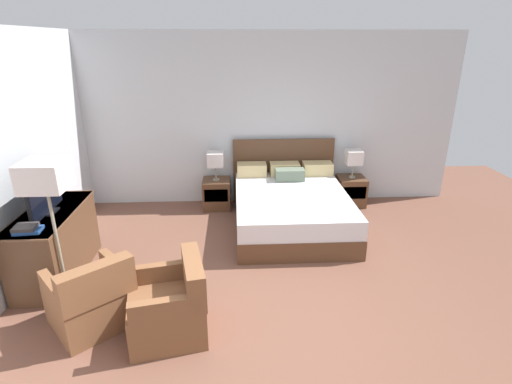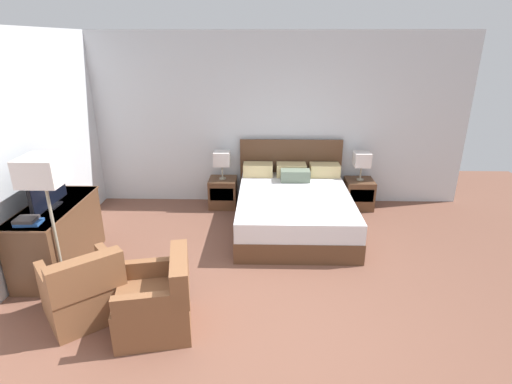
{
  "view_description": "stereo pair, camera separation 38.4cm",
  "coord_description": "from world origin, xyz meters",
  "px_view_note": "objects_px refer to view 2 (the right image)",
  "views": [
    {
      "loc": [
        -0.32,
        -2.97,
        2.62
      ],
      "look_at": [
        -0.05,
        1.93,
        0.75
      ],
      "focal_mm": 28.0,
      "sensor_mm": 36.0,
      "label": 1
    },
    {
      "loc": [
        0.06,
        -2.97,
        2.62
      ],
      "look_at": [
        -0.05,
        1.93,
        0.75
      ],
      "focal_mm": 28.0,
      "sensor_mm": 36.0,
      "label": 2
    }
  ],
  "objects_px": {
    "bed": "(294,208)",
    "floor_lamp": "(44,178)",
    "nightstand_right": "(359,194)",
    "armchair_companion": "(158,302)",
    "table_lamp_right": "(362,160)",
    "table_lamp_left": "(222,159)",
    "nightstand_left": "(223,193)",
    "tv": "(47,185)",
    "dresser": "(58,235)",
    "book_blue_cover": "(26,219)",
    "book_red_cover": "(29,223)",
    "armchair_by_window": "(84,292)"
  },
  "relations": [
    {
      "from": "dresser",
      "to": "book_blue_cover",
      "type": "distance_m",
      "value": 0.67
    },
    {
      "from": "table_lamp_right",
      "to": "armchair_companion",
      "type": "bearing_deg",
      "value": -130.06
    },
    {
      "from": "book_blue_cover",
      "to": "armchair_by_window",
      "type": "relative_size",
      "value": 0.22
    },
    {
      "from": "bed",
      "to": "armchair_companion",
      "type": "bearing_deg",
      "value": -122.07
    },
    {
      "from": "nightstand_right",
      "to": "armchair_companion",
      "type": "bearing_deg",
      "value": -130.07
    },
    {
      "from": "nightstand_right",
      "to": "book_blue_cover",
      "type": "bearing_deg",
      "value": -148.95
    },
    {
      "from": "book_blue_cover",
      "to": "tv",
      "type": "bearing_deg",
      "value": 88.34
    },
    {
      "from": "table_lamp_right",
      "to": "table_lamp_left",
      "type": "bearing_deg",
      "value": 180.0
    },
    {
      "from": "nightstand_right",
      "to": "armchair_companion",
      "type": "xyz_separation_m",
      "value": [
        -2.57,
        -3.05,
        0.04
      ]
    },
    {
      "from": "armchair_by_window",
      "to": "bed",
      "type": "bearing_deg",
      "value": 44.08
    },
    {
      "from": "bed",
      "to": "floor_lamp",
      "type": "distance_m",
      "value": 3.32
    },
    {
      "from": "bed",
      "to": "book_blue_cover",
      "type": "relative_size",
      "value": 10.09
    },
    {
      "from": "bed",
      "to": "armchair_by_window",
      "type": "xyz_separation_m",
      "value": [
        -2.22,
        -2.15,
        -0.02
      ]
    },
    {
      "from": "table_lamp_left",
      "to": "dresser",
      "type": "relative_size",
      "value": 0.34
    },
    {
      "from": "nightstand_left",
      "to": "table_lamp_right",
      "type": "distance_m",
      "value": 2.33
    },
    {
      "from": "nightstand_left",
      "to": "book_red_cover",
      "type": "xyz_separation_m",
      "value": [
        -1.79,
        -2.45,
        0.58
      ]
    },
    {
      "from": "table_lamp_left",
      "to": "floor_lamp",
      "type": "bearing_deg",
      "value": -120.78
    },
    {
      "from": "armchair_by_window",
      "to": "floor_lamp",
      "type": "height_order",
      "value": "floor_lamp"
    },
    {
      "from": "nightstand_right",
      "to": "armchair_companion",
      "type": "height_order",
      "value": "armchair_companion"
    },
    {
      "from": "bed",
      "to": "dresser",
      "type": "height_order",
      "value": "bed"
    },
    {
      "from": "table_lamp_left",
      "to": "dresser",
      "type": "height_order",
      "value": "table_lamp_left"
    },
    {
      "from": "tv",
      "to": "floor_lamp",
      "type": "distance_m",
      "value": 0.67
    },
    {
      "from": "nightstand_right",
      "to": "floor_lamp",
      "type": "relative_size",
      "value": 0.31
    },
    {
      "from": "nightstand_left",
      "to": "table_lamp_left",
      "type": "bearing_deg",
      "value": 90.0
    },
    {
      "from": "armchair_companion",
      "to": "nightstand_right",
      "type": "bearing_deg",
      "value": 49.93
    },
    {
      "from": "armchair_by_window",
      "to": "table_lamp_left",
      "type": "bearing_deg",
      "value": 69.43
    },
    {
      "from": "nightstand_left",
      "to": "book_blue_cover",
      "type": "distance_m",
      "value": 3.11
    },
    {
      "from": "nightstand_right",
      "to": "book_red_cover",
      "type": "xyz_separation_m",
      "value": [
        -4.04,
        -2.45,
        0.58
      ]
    },
    {
      "from": "bed",
      "to": "floor_lamp",
      "type": "xyz_separation_m",
      "value": [
        -2.62,
        -1.75,
        1.04
      ]
    },
    {
      "from": "nightstand_right",
      "to": "armchair_companion",
      "type": "distance_m",
      "value": 3.99
    },
    {
      "from": "armchair_companion",
      "to": "nightstand_left",
      "type": "bearing_deg",
      "value": 84.17
    },
    {
      "from": "book_red_cover",
      "to": "bed",
      "type": "bearing_deg",
      "value": 30.15
    },
    {
      "from": "bed",
      "to": "armchair_companion",
      "type": "height_order",
      "value": "bed"
    },
    {
      "from": "tv",
      "to": "floor_lamp",
      "type": "bearing_deg",
      "value": -60.57
    },
    {
      "from": "nightstand_right",
      "to": "table_lamp_right",
      "type": "xyz_separation_m",
      "value": [
        -0.0,
        0.0,
        0.58
      ]
    },
    {
      "from": "bed",
      "to": "tv",
      "type": "height_order",
      "value": "tv"
    },
    {
      "from": "nightstand_left",
      "to": "nightstand_right",
      "type": "height_order",
      "value": "same"
    },
    {
      "from": "bed",
      "to": "nightstand_right",
      "type": "height_order",
      "value": "bed"
    },
    {
      "from": "table_lamp_right",
      "to": "book_red_cover",
      "type": "bearing_deg",
      "value": -148.8
    },
    {
      "from": "bed",
      "to": "armchair_by_window",
      "type": "height_order",
      "value": "bed"
    },
    {
      "from": "table_lamp_left",
      "to": "book_blue_cover",
      "type": "height_order",
      "value": "table_lamp_left"
    },
    {
      "from": "table_lamp_right",
      "to": "armchair_by_window",
      "type": "distance_m",
      "value": 4.46
    },
    {
      "from": "nightstand_right",
      "to": "armchair_by_window",
      "type": "bearing_deg",
      "value": -139.07
    },
    {
      "from": "bed",
      "to": "nightstand_left",
      "type": "xyz_separation_m",
      "value": [
        -1.13,
        0.75,
        -0.06
      ]
    },
    {
      "from": "dresser",
      "to": "tv",
      "type": "distance_m",
      "value": 0.66
    },
    {
      "from": "table_lamp_left",
      "to": "armchair_companion",
      "type": "relative_size",
      "value": 0.57
    },
    {
      "from": "book_blue_cover",
      "to": "armchair_by_window",
      "type": "xyz_separation_m",
      "value": [
        0.72,
        -0.45,
        -0.57
      ]
    },
    {
      "from": "nightstand_left",
      "to": "nightstand_right",
      "type": "relative_size",
      "value": 1.0
    },
    {
      "from": "nightstand_left",
      "to": "table_lamp_right",
      "type": "relative_size",
      "value": 1.04
    },
    {
      "from": "armchair_companion",
      "to": "table_lamp_left",
      "type": "bearing_deg",
      "value": 84.17
    }
  ]
}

